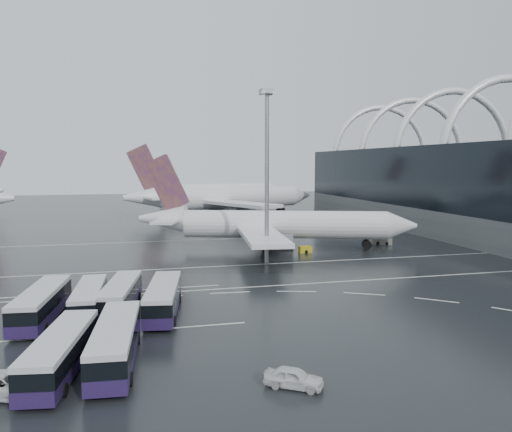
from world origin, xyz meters
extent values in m
plane|color=black|center=(0.00, 0.00, 0.00)|extent=(420.00, 420.00, 0.00)
torus|color=white|center=(58.00, 28.00, 18.00)|extent=(33.80, 1.80, 33.80)
torus|color=white|center=(58.00, 47.00, 18.00)|extent=(33.80, 1.80, 33.80)
torus|color=white|center=(58.00, 66.00, 18.00)|extent=(33.80, 1.80, 33.80)
torus|color=white|center=(58.00, 85.00, 18.00)|extent=(33.80, 1.80, 33.80)
cube|color=silver|center=(0.00, -2.00, 0.01)|extent=(120.00, 0.25, 0.01)
cube|color=silver|center=(0.00, 12.00, 0.01)|extent=(120.00, 0.25, 0.01)
cube|color=silver|center=(0.00, 40.00, 0.01)|extent=(120.00, 0.25, 0.01)
cube|color=silver|center=(-24.00, -16.00, 0.01)|extent=(28.00, 0.25, 0.01)
cube|color=silver|center=(-24.00, 0.00, 0.01)|extent=(28.00, 0.25, 0.01)
cylinder|color=white|center=(7.00, 25.12, 4.61)|extent=(37.45, 16.79, 5.24)
cone|color=white|center=(27.47, 18.36, 4.61)|extent=(6.79, 6.67, 5.24)
cone|color=white|center=(-15.19, 32.45, 5.51)|extent=(10.22, 7.80, 5.24)
cube|color=#491763|center=(-14.33, 32.16, 12.19)|extent=(8.43, 3.24, 11.10)
cube|color=white|center=(-13.48, 31.88, 5.51)|extent=(8.95, 16.71, 0.45)
cube|color=white|center=(0.03, 15.54, 4.06)|extent=(8.75, 23.13, 0.72)
cube|color=white|center=(7.11, 36.97, 4.06)|extent=(16.84, 22.68, 0.72)
cylinder|color=slate|center=(3.59, 17.69, 2.44)|extent=(5.68, 4.47, 3.07)
cylinder|color=slate|center=(8.69, 33.12, 2.44)|extent=(5.68, 4.47, 3.07)
cube|color=black|center=(3.57, 26.25, 0.99)|extent=(12.10, 8.88, 1.99)
cylinder|color=white|center=(8.59, 85.28, 5.58)|extent=(44.28, 17.61, 6.35)
cone|color=white|center=(33.08, 91.87, 5.58)|extent=(7.99, 7.84, 6.35)
cone|color=white|center=(-18.01, 78.11, 6.68)|extent=(12.22, 8.98, 6.35)
cube|color=#491763|center=(-16.95, 78.40, 14.78)|extent=(10.36, 3.38, 13.46)
cube|color=white|center=(-15.89, 78.68, 6.68)|extent=(9.88, 20.31, 0.55)
cube|color=white|center=(7.92, 70.92, 4.93)|extent=(19.28, 27.86, 0.88)
cube|color=white|center=(0.80, 97.35, 4.93)|extent=(9.12, 27.74, 0.88)
cylinder|color=slate|center=(10.10, 75.48, 2.96)|extent=(6.78, 5.16, 3.72)
cylinder|color=slate|center=(4.97, 94.51, 2.96)|extent=(6.78, 5.16, 3.72)
cube|color=black|center=(4.36, 84.14, 1.20)|extent=(14.51, 10.18, 2.41)
cylinder|color=white|center=(15.20, 133.97, 5.13)|extent=(39.50, 9.94, 5.83)
cone|color=white|center=(37.64, 136.36, 5.13)|extent=(6.62, 6.44, 5.83)
cone|color=white|center=(-9.24, 131.37, 6.13)|extent=(10.62, 6.87, 5.83)
cube|color=#491763|center=(-8.24, 131.47, 13.58)|extent=(9.70, 1.63, 12.36)
cube|color=white|center=(-7.24, 131.58, 6.13)|extent=(6.42, 18.48, 0.50)
cube|color=white|center=(12.53, 121.04, 4.53)|extent=(14.50, 26.09, 0.80)
cube|color=white|center=(9.87, 146.05, 4.53)|extent=(9.59, 25.74, 0.80)
cylinder|color=slate|center=(15.16, 124.86, 2.72)|extent=(5.86, 3.99, 3.42)
cylinder|color=slate|center=(13.24, 142.86, 2.72)|extent=(5.86, 3.99, 3.42)
cube|color=black|center=(11.20, 133.54, 1.11)|extent=(12.68, 7.68, 2.21)
cube|color=#20123A|center=(-29.98, -10.30, 0.91)|extent=(4.37, 13.43, 1.12)
cube|color=black|center=(-29.98, -10.30, 2.13)|extent=(4.40, 13.17, 1.32)
cube|color=silver|center=(-29.98, -10.30, 3.02)|extent=(4.37, 13.43, 0.46)
cylinder|color=black|center=(-29.03, -14.65, 0.51)|extent=(0.46, 1.05, 1.01)
cylinder|color=black|center=(-31.84, -14.34, 0.51)|extent=(0.46, 1.05, 1.01)
cylinder|color=black|center=(-28.11, -6.26, 0.51)|extent=(0.46, 1.05, 1.01)
cylinder|color=black|center=(-30.92, -5.95, 0.51)|extent=(0.46, 1.05, 1.01)
cube|color=#20123A|center=(-25.47, -8.97, 0.83)|extent=(3.17, 12.08, 1.01)
cube|color=black|center=(-25.47, -8.97, 1.93)|extent=(3.21, 11.84, 1.20)
cube|color=silver|center=(-25.47, -8.97, 2.74)|extent=(3.17, 12.08, 0.41)
cylinder|color=black|center=(-24.35, -12.85, 0.46)|extent=(0.36, 0.93, 0.92)
cylinder|color=black|center=(-26.91, -12.74, 0.46)|extent=(0.36, 0.93, 0.92)
cylinder|color=black|center=(-24.03, -5.19, 0.46)|extent=(0.36, 0.93, 0.92)
cylinder|color=black|center=(-26.59, -5.09, 0.46)|extent=(0.36, 0.93, 0.92)
cube|color=#20123A|center=(-22.21, -8.41, 0.86)|extent=(4.73, 12.69, 1.05)
cube|color=black|center=(-22.21, -8.41, 2.00)|extent=(4.74, 12.46, 1.24)
cube|color=silver|center=(-22.21, -8.41, 2.84)|extent=(4.73, 12.69, 0.43)
cylinder|color=black|center=(-21.54, -12.54, 0.48)|extent=(0.48, 1.00, 0.95)
cylinder|color=black|center=(-24.16, -12.11, 0.48)|extent=(0.48, 1.00, 0.95)
cylinder|color=black|center=(-20.26, -4.70, 0.48)|extent=(0.48, 1.00, 0.95)
cylinder|color=black|center=(-22.88, -4.27, 0.48)|extent=(0.48, 1.00, 0.95)
cube|color=#20123A|center=(-17.75, -10.96, 0.91)|extent=(4.92, 13.40, 1.11)
cube|color=black|center=(-17.75, -10.96, 2.12)|extent=(4.93, 13.15, 1.31)
cube|color=silver|center=(-17.75, -10.96, 3.00)|extent=(4.92, 13.40, 0.45)
cylinder|color=black|center=(-17.01, -15.32, 0.50)|extent=(0.50, 1.05, 1.01)
cylinder|color=black|center=(-19.79, -14.89, 0.50)|extent=(0.50, 1.05, 1.01)
cylinder|color=black|center=(-15.72, -7.04, 0.50)|extent=(0.50, 1.05, 1.01)
cylinder|color=black|center=(-18.49, -6.60, 0.50)|extent=(0.50, 1.05, 1.01)
cube|color=#20123A|center=(-26.29, -24.57, 0.87)|extent=(4.70, 12.89, 1.07)
cube|color=black|center=(-26.29, -24.57, 2.04)|extent=(4.72, 12.65, 1.26)
cube|color=silver|center=(-26.29, -24.57, 2.89)|extent=(4.70, 12.89, 0.44)
cylinder|color=black|center=(-25.57, -28.77, 0.49)|extent=(0.48, 1.01, 0.97)
cylinder|color=black|center=(-28.24, -28.35, 0.49)|extent=(0.48, 1.01, 0.97)
cylinder|color=black|center=(-24.34, -20.79, 0.49)|extent=(0.48, 1.01, 0.97)
cylinder|color=black|center=(-27.01, -20.38, 0.49)|extent=(0.48, 1.01, 0.97)
cube|color=#20123A|center=(-22.28, -23.70, 0.92)|extent=(4.00, 13.55, 1.13)
cube|color=black|center=(-22.28, -23.70, 2.16)|extent=(4.04, 13.29, 1.34)
cube|color=silver|center=(-22.28, -23.70, 3.06)|extent=(4.00, 13.55, 0.46)
cylinder|color=black|center=(-21.19, -28.07, 0.51)|extent=(0.44, 1.05, 1.03)
cylinder|color=black|center=(-24.04, -27.85, 0.51)|extent=(0.44, 1.05, 1.03)
cylinder|color=black|center=(-20.53, -19.54, 0.51)|extent=(0.44, 1.05, 1.03)
cylinder|color=black|center=(-23.38, -19.32, 0.51)|extent=(0.44, 1.05, 1.03)
imported|color=silver|center=(-29.41, -27.69, 0.84)|extent=(6.61, 4.71, 1.67)
imported|color=silver|center=(-9.79, -31.16, 0.73)|extent=(4.55, 3.72, 1.46)
cylinder|color=gray|center=(0.19, 13.16, 13.48)|extent=(0.67, 0.67, 26.97)
cube|color=gray|center=(0.19, 13.16, 27.26)|extent=(2.12, 2.12, 0.77)
cube|color=white|center=(0.19, 13.16, 26.97)|extent=(1.93, 1.93, 0.39)
cube|color=slate|center=(26.23, 25.86, 0.67)|extent=(2.46, 1.45, 1.34)
cube|color=gold|center=(9.29, 20.15, 0.61)|extent=(2.22, 1.31, 1.21)
cube|color=slate|center=(27.75, 24.96, 0.65)|extent=(2.37, 1.40, 1.29)
camera|label=1|loc=(-20.66, -63.76, 15.97)|focal=35.00mm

